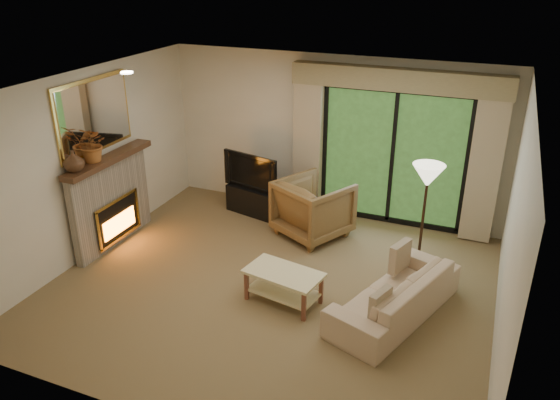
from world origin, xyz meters
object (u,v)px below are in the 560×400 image
at_px(armchair, 313,208).
at_px(coffee_table, 284,287).
at_px(media_console, 255,200).
at_px(sofa, 395,294).

relative_size(armchair, coffee_table, 1.05).
xyz_separation_m(armchair, coffee_table, (0.26, -1.83, -0.24)).
height_order(media_console, coffee_table, media_console).
bearing_deg(coffee_table, sofa, 20.93).
distance_m(sofa, coffee_table, 1.35).
relative_size(media_console, sofa, 0.47).
bearing_deg(armchair, sofa, 162.28).
bearing_deg(coffee_table, media_console, 132.77).
bearing_deg(armchair, coffee_table, 125.26).
bearing_deg(sofa, coffee_table, -59.67).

